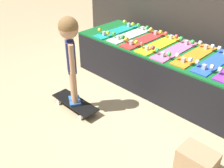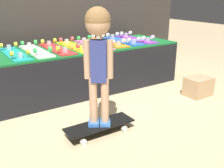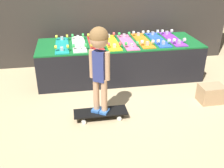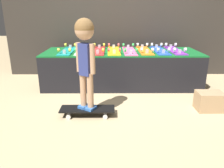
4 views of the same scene
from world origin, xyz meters
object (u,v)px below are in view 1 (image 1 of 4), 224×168
object	(u,v)px
skateboard_white_on_rack	(131,34)
skateboard_blue_on_rack	(215,61)
skateboard_red_on_rack	(144,39)
skateboard_yellow_on_rack	(159,44)
skateboard_teal_on_rack	(117,30)
skateboard_pink_on_rack	(175,50)
storage_box	(197,162)
child	(70,45)
skateboard_orange_on_rack	(195,55)
skateboard_on_floor	(75,103)

from	to	relation	value
skateboard_white_on_rack	skateboard_blue_on_rack	world-z (taller)	same
skateboard_red_on_rack	skateboard_yellow_on_rack	distance (m)	0.24
skateboard_teal_on_rack	skateboard_white_on_rack	size ratio (longest dim) A/B	1.00
skateboard_pink_on_rack	storage_box	distance (m)	1.40
skateboard_blue_on_rack	storage_box	distance (m)	1.18
skateboard_white_on_rack	child	world-z (taller)	child
skateboard_blue_on_rack	storage_box	xyz separation A→B (m)	(0.42, -1.01, -0.45)
skateboard_red_on_rack	storage_box	xyz separation A→B (m)	(1.39, -0.98, -0.45)
skateboard_teal_on_rack	skateboard_orange_on_rack	bearing A→B (deg)	1.47
skateboard_red_on_rack	skateboard_on_floor	size ratio (longest dim) A/B	1.23
skateboard_on_floor	skateboard_orange_on_rack	bearing A→B (deg)	55.15
skateboard_teal_on_rack	skateboard_pink_on_rack	world-z (taller)	same
skateboard_teal_on_rack	child	distance (m)	1.21
skateboard_teal_on_rack	skateboard_orange_on_rack	world-z (taller)	same
skateboard_teal_on_rack	skateboard_red_on_rack	xyz separation A→B (m)	(0.48, 0.01, 0.00)
skateboard_red_on_rack	skateboard_white_on_rack	bearing A→B (deg)	175.67
skateboard_yellow_on_rack	skateboard_orange_on_rack	xyz separation A→B (m)	(0.48, 0.02, 0.00)
skateboard_on_floor	skateboard_white_on_rack	bearing A→B (deg)	98.09
skateboard_teal_on_rack	skateboard_on_floor	xyz separation A→B (m)	(0.40, -1.12, -0.49)
skateboard_red_on_rack	skateboard_yellow_on_rack	bearing A→B (deg)	1.33
skateboard_pink_on_rack	skateboard_yellow_on_rack	bearing A→B (deg)	175.28
skateboard_yellow_on_rack	skateboard_orange_on_rack	size ratio (longest dim) A/B	1.00
skateboard_white_on_rack	skateboard_blue_on_rack	distance (m)	1.21
skateboard_teal_on_rack	skateboard_yellow_on_rack	world-z (taller)	same
child	skateboard_red_on_rack	bearing A→B (deg)	117.71
skateboard_teal_on_rack	skateboard_white_on_rack	world-z (taller)	same
skateboard_teal_on_rack	skateboard_yellow_on_rack	size ratio (longest dim) A/B	1.00
skateboard_blue_on_rack	storage_box	world-z (taller)	skateboard_blue_on_rack
skateboard_yellow_on_rack	skateboard_on_floor	xyz separation A→B (m)	(-0.32, -1.13, -0.49)
skateboard_white_on_rack	storage_box	bearing A→B (deg)	-31.57
skateboard_on_floor	storage_box	bearing A→B (deg)	5.70
skateboard_yellow_on_rack	skateboard_pink_on_rack	distance (m)	0.24
skateboard_teal_on_rack	skateboard_red_on_rack	size ratio (longest dim) A/B	1.00
skateboard_teal_on_rack	skateboard_orange_on_rack	distance (m)	1.21
skateboard_yellow_on_rack	skateboard_on_floor	size ratio (longest dim) A/B	1.23
skateboard_yellow_on_rack	child	distance (m)	1.20
skateboard_orange_on_rack	skateboard_pink_on_rack	bearing A→B (deg)	-170.71
skateboard_white_on_rack	skateboard_red_on_rack	bearing A→B (deg)	-4.33
skateboard_orange_on_rack	storage_box	bearing A→B (deg)	-56.70
skateboard_blue_on_rack	storage_box	size ratio (longest dim) A/B	2.49
skateboard_yellow_on_rack	storage_box	xyz separation A→B (m)	(1.14, -0.99, -0.45)
skateboard_blue_on_rack	child	xyz separation A→B (m)	(-1.04, -1.15, 0.22)
skateboard_orange_on_rack	skateboard_teal_on_rack	bearing A→B (deg)	-178.53
skateboard_white_on_rack	storage_box	distance (m)	1.96
skateboard_white_on_rack	skateboard_yellow_on_rack	size ratio (longest dim) A/B	1.00
skateboard_teal_on_rack	skateboard_pink_on_rack	xyz separation A→B (m)	(0.97, -0.01, 0.00)
skateboard_pink_on_rack	skateboard_orange_on_rack	distance (m)	0.24
skateboard_white_on_rack	skateboard_on_floor	xyz separation A→B (m)	(0.16, -1.15, -0.49)
skateboard_yellow_on_rack	skateboard_blue_on_rack	size ratio (longest dim) A/B	1.00
skateboard_red_on_rack	child	bearing A→B (deg)	-93.98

